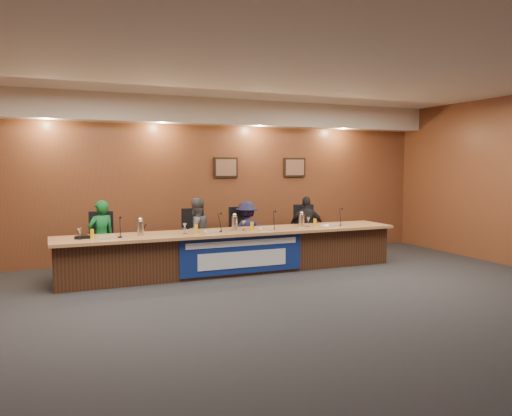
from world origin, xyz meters
The scene contains 40 objects.
floor centered at (0.00, 0.00, 0.00)m, with size 10.00×10.00×0.00m, color black.
ceiling centered at (0.00, 0.00, 3.20)m, with size 10.00×8.00×0.04m, color silver.
wall_back centered at (0.00, 4.00, 1.60)m, with size 10.00×0.04×3.20m, color brown.
soffit centered at (0.00, 3.75, 2.95)m, with size 10.00×0.50×0.50m, color beige.
dais_body centered at (0.00, 2.40, 0.35)m, with size 6.00×0.80×0.70m, color #3E2314.
dais_top centered at (0.00, 2.35, 0.72)m, with size 6.10×0.95×0.05m, color #A97647.
banner centered at (0.00, 1.99, 0.38)m, with size 2.20×0.02×0.65m, color navy.
banner_text_upper centered at (0.00, 1.97, 0.58)m, with size 2.00×0.01×0.10m, color silver.
banner_text_lower centered at (0.00, 1.97, 0.30)m, with size 1.60×0.01×0.28m, color silver.
wall_photo_left centered at (0.40, 3.97, 1.85)m, with size 0.52×0.04×0.42m, color black.
wall_photo_right centered at (2.00, 3.97, 1.85)m, with size 0.52×0.04×0.42m, color black.
panelist_a centered at (-2.19, 3.11, 0.65)m, with size 0.47×0.31×1.29m, color #0D5723.
panelist_b centered at (-0.50, 3.11, 0.65)m, with size 0.63×0.49×1.30m, color #4B4C50.
panelist_c centered at (0.52, 3.11, 0.60)m, with size 0.78×0.45×1.21m, color #191839.
panelist_d centered at (1.85, 3.11, 0.63)m, with size 0.74×0.31×1.26m, color black.
office_chair_a centered at (-2.19, 3.21, 0.48)m, with size 0.48×0.48×0.08m, color black.
office_chair_b centered at (-0.50, 3.21, 0.48)m, with size 0.48×0.48×0.08m, color black.
office_chair_c centered at (0.52, 3.21, 0.48)m, with size 0.48×0.48×0.08m, color black.
office_chair_d centered at (1.85, 3.21, 0.48)m, with size 0.48×0.48×0.08m, color black.
nameplate_a centered at (-2.19, 2.10, 0.80)m, with size 0.24×0.06×0.09m, color white.
microphone_a centered at (-1.99, 2.24, 0.76)m, with size 0.07×0.07×0.02m, color black.
juice_glass_a centered at (-2.41, 2.29, 0.82)m, with size 0.06×0.06×0.15m, color #E6A411.
water_glass_a centered at (-2.59, 2.27, 0.84)m, with size 0.08×0.08×0.18m, color silver.
nameplate_b centered at (-0.49, 2.12, 0.80)m, with size 0.24×0.06×0.09m, color white.
microphone_b centered at (-0.32, 2.27, 0.76)m, with size 0.07×0.07×0.02m, color black.
juice_glass_b centered at (-0.72, 2.31, 0.82)m, with size 0.06×0.06×0.15m, color #E6A411.
water_glass_b centered at (-0.93, 2.26, 0.84)m, with size 0.08×0.08×0.18m, color silver.
nameplate_c centered at (0.52, 2.11, 0.80)m, with size 0.24×0.06×0.09m, color white.
microphone_c centered at (0.68, 2.24, 0.76)m, with size 0.07×0.07×0.02m, color black.
juice_glass_c centered at (0.29, 2.28, 0.82)m, with size 0.06×0.06×0.15m, color #E6A411.
water_glass_c centered at (0.14, 2.31, 0.84)m, with size 0.08×0.08×0.18m, color silver.
nameplate_d centered at (1.87, 2.10, 0.80)m, with size 0.24×0.06×0.09m, color white.
microphone_d centered at (2.06, 2.24, 0.76)m, with size 0.07×0.07×0.02m, color black.
juice_glass_d centered at (1.56, 2.28, 0.82)m, with size 0.06×0.06×0.15m, color #E6A411.
water_glass_d centered at (1.44, 2.32, 0.84)m, with size 0.08×0.08×0.18m, color silver.
carafe_left centered at (-1.65, 2.36, 0.87)m, with size 0.11×0.11×0.24m, color silver.
carafe_mid centered at (0.01, 2.41, 0.87)m, with size 0.11×0.11×0.25m, color silver.
carafe_right centered at (1.36, 2.43, 0.86)m, with size 0.11×0.11×0.23m, color silver.
speakerphone centered at (-2.53, 2.38, 0.78)m, with size 0.32×0.32×0.05m, color black.
paper_stack centered at (1.88, 2.30, 0.75)m, with size 0.22×0.30×0.01m, color white.
Camera 1 is at (-3.05, -5.82, 1.89)m, focal length 35.00 mm.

